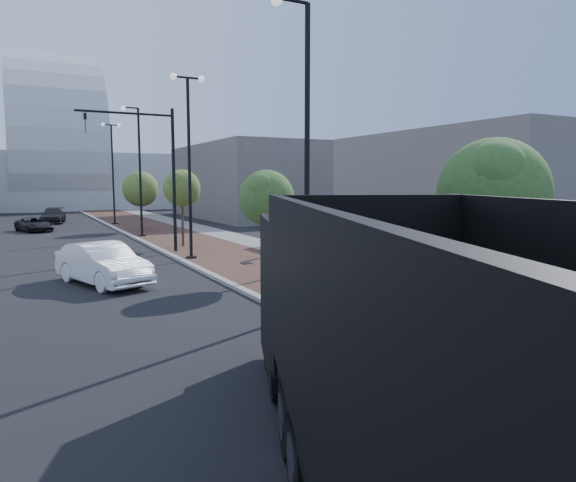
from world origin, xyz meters
name	(u,v)px	position (x,y,z in m)	size (l,w,h in m)	color
sidewalk	(162,228)	(3.50, 40.00, 0.06)	(7.00, 140.00, 0.12)	#4C2D23
concrete_strip	(193,227)	(6.20, 40.00, 0.07)	(2.40, 140.00, 0.13)	slate
curb	(119,230)	(0.00, 40.00, 0.07)	(0.30, 140.00, 0.14)	gray
dump_truck	(387,364)	(-2.84, 1.77, 1.61)	(7.57, 13.96, 3.83)	black
white_sedan	(103,264)	(-4.32, 17.49, 0.82)	(1.73, 4.97, 1.64)	white
dark_car_mid	(34,225)	(-6.15, 42.62, 0.57)	(1.90, 4.12, 1.14)	black
dark_car_far	(53,216)	(-4.30, 51.31, 0.73)	(2.04, 5.02, 1.46)	black
pedestrian	(276,239)	(4.78, 20.65, 1.01)	(0.74, 0.48, 2.02)	black
streetlight_1	(304,171)	(0.49, 10.00, 4.34)	(1.44, 0.56, 9.21)	black
streetlight_2	(189,166)	(0.60, 22.00, 4.82)	(1.72, 0.56, 9.28)	black
streetlight_3	(139,177)	(0.49, 34.00, 4.34)	(1.44, 0.56, 9.21)	black
streetlight_4	(113,173)	(0.60, 46.00, 4.82)	(1.72, 0.56, 9.28)	black
traffic_mast	(157,164)	(-0.30, 25.00, 4.98)	(5.09, 0.20, 8.00)	black
tree_0	(494,194)	(1.65, 4.02, 3.77)	(2.32, 2.26, 4.92)	#382619
tree_1	(267,198)	(1.65, 15.02, 3.36)	(2.29, 2.22, 4.48)	#382619
tree_2	(182,188)	(1.65, 27.02, 3.61)	(2.29, 2.23, 4.74)	#382619
tree_3	(141,189)	(1.65, 39.02, 3.42)	(2.85, 2.85, 4.85)	#382619
convention_center	(55,169)	(-2.00, 85.00, 6.00)	(50.00, 30.00, 50.00)	#A3A9AD
commercial_block_ne	(250,182)	(16.00, 50.00, 4.00)	(12.00, 22.00, 8.00)	#5F5A56
commercial_block_e	(470,190)	(18.00, 20.00, 3.50)	(10.00, 16.00, 7.00)	slate
utility_cover_1	(395,317)	(2.40, 8.00, 0.13)	(0.50, 0.50, 0.02)	black
utility_cover_2	(247,263)	(2.40, 19.00, 0.13)	(0.50, 0.50, 0.02)	black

